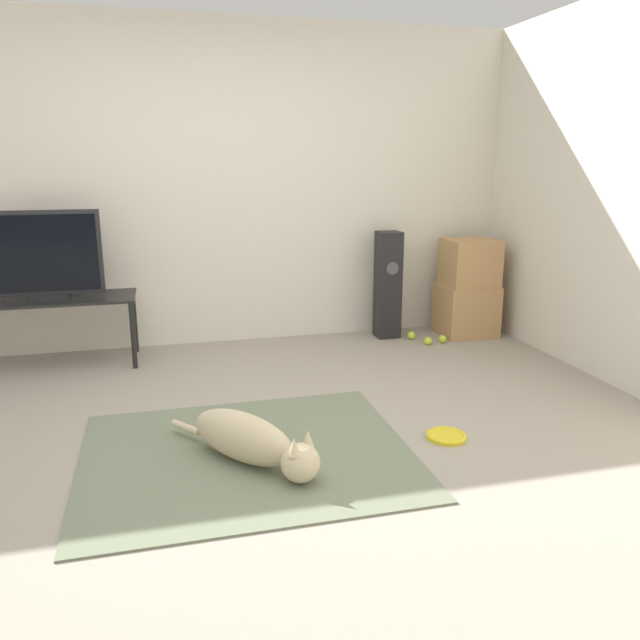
% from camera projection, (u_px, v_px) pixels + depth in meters
% --- Properties ---
extents(ground_plane, '(12.00, 12.00, 0.00)m').
position_uv_depth(ground_plane, '(240.00, 449.00, 3.30)').
color(ground_plane, '#9E9384').
extents(wall_back, '(8.00, 0.06, 2.55)m').
position_uv_depth(wall_back, '(200.00, 187.00, 4.95)').
color(wall_back, silver).
rests_on(wall_back, ground_plane).
extents(area_rug, '(1.68, 1.42, 0.01)m').
position_uv_depth(area_rug, '(248.00, 454.00, 3.23)').
color(area_rug, slate).
rests_on(area_rug, ground_plane).
extents(dog, '(0.67, 0.83, 0.25)m').
position_uv_depth(dog, '(252.00, 441.00, 3.10)').
color(dog, beige).
rests_on(dog, area_rug).
extents(frisbee, '(0.22, 0.22, 0.03)m').
position_uv_depth(frisbee, '(446.00, 436.00, 3.43)').
color(frisbee, yellow).
rests_on(frisbee, ground_plane).
extents(cardboard_box_lower, '(0.46, 0.41, 0.44)m').
position_uv_depth(cardboard_box_lower, '(466.00, 310.00, 5.42)').
color(cardboard_box_lower, tan).
rests_on(cardboard_box_lower, ground_plane).
extents(cardboard_box_upper, '(0.43, 0.38, 0.39)m').
position_uv_depth(cardboard_box_upper, '(470.00, 263.00, 5.32)').
color(cardboard_box_upper, tan).
rests_on(cardboard_box_upper, cardboard_box_lower).
extents(floor_speaker, '(0.19, 0.20, 0.91)m').
position_uv_depth(floor_speaker, '(388.00, 285.00, 5.30)').
color(floor_speaker, black).
rests_on(floor_speaker, ground_plane).
extents(tv_stand, '(1.18, 0.48, 0.51)m').
position_uv_depth(tv_stand, '(52.00, 306.00, 4.53)').
color(tv_stand, black).
rests_on(tv_stand, ground_plane).
extents(tv, '(0.76, 0.20, 0.63)m').
position_uv_depth(tv, '(46.00, 256.00, 4.44)').
color(tv, '#232326').
rests_on(tv, tv_stand).
extents(tennis_ball_by_boxes, '(0.07, 0.07, 0.07)m').
position_uv_depth(tennis_ball_by_boxes, '(443.00, 339.00, 5.20)').
color(tennis_ball_by_boxes, '#C6E033').
rests_on(tennis_ball_by_boxes, ground_plane).
extents(tennis_ball_near_speaker, '(0.07, 0.07, 0.07)m').
position_uv_depth(tennis_ball_near_speaker, '(411.00, 335.00, 5.31)').
color(tennis_ball_near_speaker, '#C6E033').
rests_on(tennis_ball_near_speaker, ground_plane).
extents(tennis_ball_loose_on_carpet, '(0.07, 0.07, 0.07)m').
position_uv_depth(tennis_ball_loose_on_carpet, '(428.00, 341.00, 5.15)').
color(tennis_ball_loose_on_carpet, '#C6E033').
rests_on(tennis_ball_loose_on_carpet, ground_plane).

